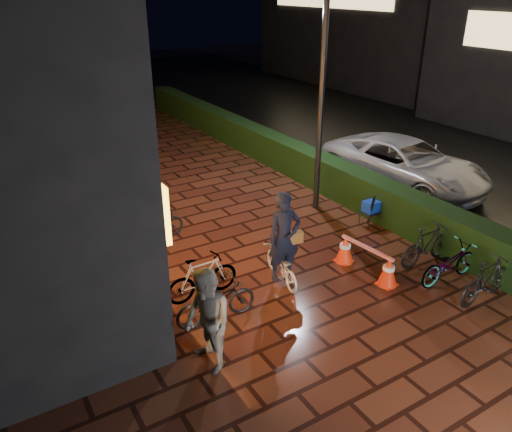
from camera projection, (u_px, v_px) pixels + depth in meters
ground at (358, 310)px, 9.47m from camera, size 80.00×80.00×0.00m
asphalt_road at (454, 159)px, 17.58m from camera, size 11.00×60.00×0.01m
hedge at (273, 149)px, 16.99m from camera, size 0.70×20.00×1.00m
bystander_person at (207, 321)px, 7.72m from camera, size 0.70×0.88×1.79m
van at (405, 164)px, 14.95m from camera, size 3.05×5.41×1.43m
lamp_post_hedge at (322, 93)px, 12.57m from camera, size 0.54×0.17×5.66m
lamp_post_sf at (55, 97)px, 14.38m from camera, size 0.46×0.14×4.80m
cyclist at (283, 250)px, 10.05m from camera, size 0.76×1.46×2.01m
traffic_barrier at (366, 259)px, 10.58m from camera, size 0.54×1.59×0.64m
cart_assembly at (371, 208)px, 12.59m from camera, size 0.52×0.54×0.95m
parked_bikes_storefront at (164, 238)px, 11.23m from camera, size 1.80×5.81×0.91m
parked_bikes_hedge at (452, 262)px, 10.25m from camera, size 1.71×2.06×0.91m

